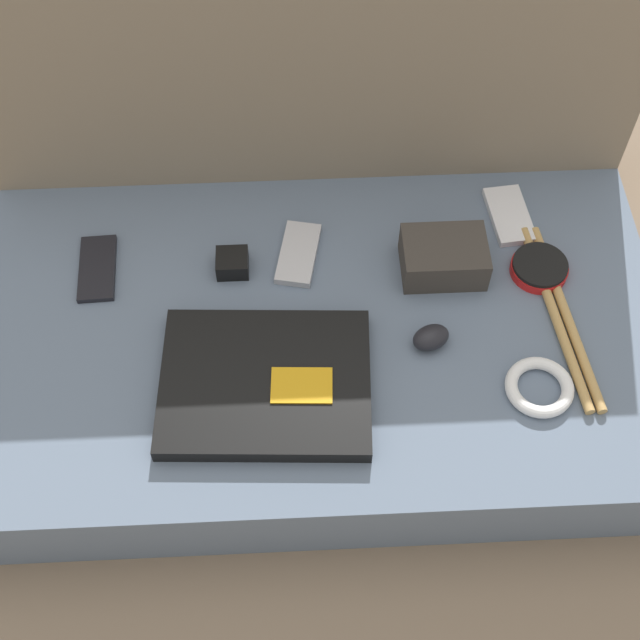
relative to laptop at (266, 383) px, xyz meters
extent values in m
plane|color=#7A6651|center=(0.09, 0.10, -0.15)|extent=(8.00, 8.00, 0.00)
cube|color=slate|center=(0.09, 0.10, -0.08)|extent=(1.09, 0.62, 0.14)
cube|color=#7F705B|center=(0.09, 0.52, 0.13)|extent=(1.09, 0.20, 0.56)
cube|color=black|center=(0.00, 0.00, 0.00)|extent=(0.32, 0.26, 0.03)
cube|color=orange|center=(0.05, -0.01, 0.01)|extent=(0.09, 0.06, 0.00)
ellipsoid|color=black|center=(0.25, 0.07, 0.00)|extent=(0.07, 0.06, 0.04)
cylinder|color=red|center=(0.45, 0.19, -0.01)|extent=(0.09, 0.09, 0.02)
cylinder|color=black|center=(0.45, 0.19, 0.01)|extent=(0.09, 0.09, 0.01)
cube|color=#B7B7BC|center=(0.06, 0.25, -0.01)|extent=(0.08, 0.13, 0.01)
cube|color=silver|center=(0.42, 0.31, -0.01)|extent=(0.07, 0.13, 0.01)
cube|color=black|center=(-0.27, 0.23, -0.01)|extent=(0.06, 0.13, 0.01)
cube|color=#38332D|center=(0.29, 0.21, 0.02)|extent=(0.13, 0.10, 0.06)
cube|color=black|center=(-0.05, 0.22, 0.00)|extent=(0.05, 0.05, 0.03)
torus|color=white|center=(0.41, -0.02, 0.00)|extent=(0.10, 0.10, 0.02)
cylinder|color=tan|center=(0.45, 0.10, -0.01)|extent=(0.05, 0.35, 0.02)
cylinder|color=tan|center=(0.47, 0.10, -0.01)|extent=(0.05, 0.35, 0.02)
camera|label=1|loc=(0.05, -0.66, 1.15)|focal=50.00mm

